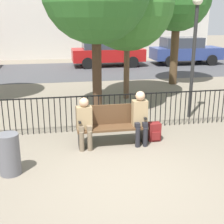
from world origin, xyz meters
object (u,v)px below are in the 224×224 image
park_bench (111,124)px  tree_3 (127,4)px  trash_bin (9,154)px  backpack (154,132)px  seated_person_0 (85,120)px  parked_car_2 (185,50)px  seated_person_1 (140,115)px  parked_car_1 (106,52)px  lamp_post (195,38)px

park_bench → tree_3: tree_3 is taller
tree_3 → trash_bin: bearing=-123.7°
backpack → seated_person_0: bearing=-175.3°
backpack → trash_bin: (-3.20, -1.10, 0.18)m
park_bench → parked_car_2: 13.33m
seated_person_0 → tree_3: size_ratio=0.24×
seated_person_1 → backpack: seated_person_1 is taller
parked_car_1 → backpack: bearing=-93.8°
backpack → trash_bin: size_ratio=0.55×
seated_person_0 → parked_car_2: (7.30, 11.66, 0.19)m
lamp_post → tree_3: bearing=118.5°
seated_person_0 → seated_person_1: (1.28, 0.00, 0.05)m
seated_person_1 → tree_3: size_ratio=0.26×
lamp_post → trash_bin: (-4.78, -2.66, -1.88)m
backpack → lamp_post: lamp_post is taller
lamp_post → trash_bin: size_ratio=4.27×
park_bench → tree_3: (1.29, 4.05, 2.77)m
backpack → parked_car_1: bearing=86.2°
tree_3 → seated_person_1: bearing=-98.7°
seated_person_1 → parked_car_2: bearing=62.7°
lamp_post → parked_car_2: size_ratio=0.82×
seated_person_0 → tree_3: 5.28m
parked_car_2 → trash_bin: bearing=-124.9°
tree_3 → backpack: bearing=-93.4°
backpack → tree_3: size_ratio=0.09×
park_bench → parked_car_2: (6.67, 11.53, 0.35)m
seated_person_0 → trash_bin: seated_person_0 is taller
park_bench → trash_bin: park_bench is taller
tree_3 → seated_person_0: bearing=-114.6°
tree_3 → trash_bin: tree_3 is taller
backpack → parked_car_1: parked_car_1 is taller
tree_3 → parked_car_2: tree_3 is taller
backpack → park_bench: bearing=-179.5°
lamp_post → trash_bin: lamp_post is taller
seated_person_0 → seated_person_1: size_ratio=0.93×
seated_person_0 → park_bench: bearing=11.6°
seated_person_0 → parked_car_2: bearing=57.9°
seated_person_0 → tree_3: bearing=65.4°
tree_3 → parked_car_2: (5.39, 7.48, -2.42)m
park_bench → seated_person_1: bearing=-10.9°
backpack → tree_3: bearing=86.6°
park_bench → parked_car_2: bearing=59.9°
seated_person_0 → seated_person_1: bearing=0.2°
backpack → tree_3: (0.24, 4.04, 3.04)m
parked_car_2 → parked_car_1: bearing=179.2°
backpack → parked_car_1: size_ratio=0.10×
lamp_post → park_bench: bearing=-149.2°
seated_person_1 → parked_car_1: 11.78m
trash_bin → seated_person_0: bearing=32.4°
backpack → trash_bin: 3.38m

